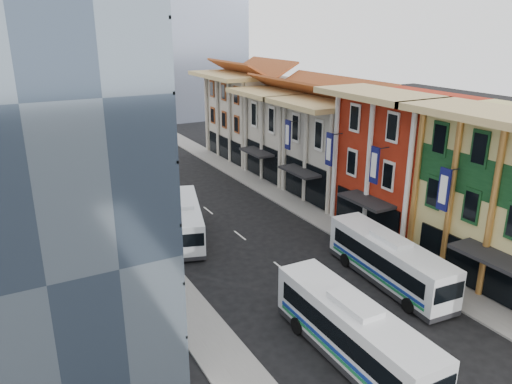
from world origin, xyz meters
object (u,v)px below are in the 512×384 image
bus_left_near (353,331)px  bus_left_far (186,219)px  bus_right (389,260)px  sedan_left (365,353)px  office_tower (0,73)px

bus_left_near → bus_left_far: size_ratio=1.12×
bus_left_far → bus_right: (9.77, -14.56, 0.14)m
bus_right → sedan_left: bearing=-135.5°
bus_left_far → sedan_left: size_ratio=2.44×
bus_left_near → sedan_left: (0.39, -0.70, -1.15)m
bus_left_far → bus_right: bearing=-39.1°
office_tower → bus_left_near: (14.65, -15.26, -13.11)m
bus_left_near → bus_left_far: (-1.92, 20.20, -0.20)m
bus_right → bus_left_far: bearing=128.1°
office_tower → bus_left_near: 24.89m
bus_right → sedan_left: (-7.46, -6.33, -1.10)m
bus_left_near → sedan_left: size_ratio=2.73×
office_tower → sedan_left: office_tower is taller
bus_left_near → bus_right: bearing=36.7°
office_tower → sedan_left: (15.04, -15.96, -14.27)m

